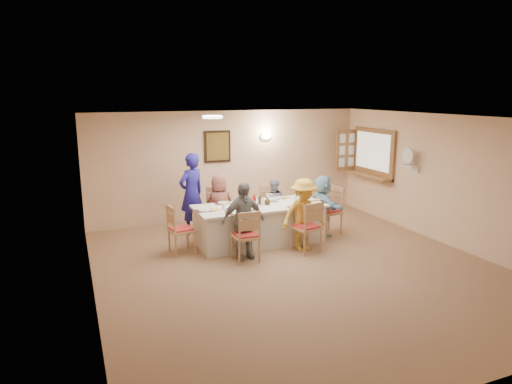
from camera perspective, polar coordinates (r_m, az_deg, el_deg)
name	(u,v)px	position (r m, az deg, el deg)	size (l,w,h in m)	color
ground	(298,268)	(7.83, 5.33, -9.46)	(7.00, 7.00, 0.00)	#8D6B4B
room_walls	(300,180)	(7.40, 5.56, 1.50)	(7.00, 7.00, 7.00)	beige
wall_picture	(217,146)	(10.43, -4.85, 5.69)	(0.62, 0.05, 0.72)	black
wall_sconce	(266,136)	(10.81, 1.29, 7.03)	(0.26, 0.09, 0.18)	white
ceiling_light	(213,117)	(8.29, -5.46, 9.31)	(0.36, 0.36, 0.05)	white
serving_hatch	(374,153)	(11.12, 14.49, 4.72)	(0.06, 1.50, 1.15)	brown
hatch_sill	(368,175)	(11.13, 13.85, 2.02)	(0.30, 1.50, 0.05)	brown
shutter_door	(346,150)	(11.59, 11.21, 5.17)	(0.55, 0.04, 1.00)	brown
fan_shelf	(410,166)	(10.04, 18.68, 3.10)	(0.22, 0.36, 0.03)	white
desk_fan	(409,159)	(10.00, 18.61, 3.94)	(0.30, 0.30, 0.28)	#A5A5A8
dining_table	(260,224)	(8.94, 0.44, -4.02)	(2.52, 1.07, 0.76)	silver
chair_back_left	(218,212)	(9.44, -4.81, -2.47)	(0.47, 0.47, 0.99)	tan
chair_back_right	(271,208)	(9.86, 1.86, -1.97)	(0.44, 0.44, 0.93)	tan
chair_front_left	(246,235)	(8.00, -1.31, -5.37)	(0.45, 0.45, 0.94)	tan
chair_front_right	(306,226)	(8.47, 6.31, -4.28)	(0.47, 0.47, 0.97)	tan
chair_left_end	(181,229)	(8.47, -9.30, -4.57)	(0.44, 0.44, 0.92)	tan
chair_right_end	(328,211)	(9.60, 9.01, -2.30)	(0.48, 0.48, 1.00)	tan
diner_back_left	(219,206)	(9.29, -4.60, -1.71)	(0.70, 0.51, 1.30)	brown
diner_back_right	(273,204)	(9.73, 2.15, -1.55)	(0.62, 0.52, 1.13)	#8E91A4
diner_front_left	(243,221)	(8.04, -1.62, -3.60)	(0.84, 0.41, 1.39)	gray
diner_front_right	(303,215)	(8.52, 5.95, -2.83)	(0.88, 0.51, 1.36)	gold
diner_right_end	(323,205)	(9.50, 8.37, -1.64)	(0.47, 1.19, 1.25)	#85B8D2
caregiver	(192,193)	(9.57, -8.05, -0.18)	(0.73, 0.64, 1.69)	navy
placemat_fl	(238,213)	(8.25, -2.27, -2.67)	(0.36, 0.27, 0.01)	#472B19
plate_fl	(238,213)	(8.25, -2.27, -2.61)	(0.25, 0.25, 0.02)	white
napkin_fl	(248,213)	(8.27, -0.98, -2.59)	(0.14, 0.14, 0.01)	yellow
placemat_fr	(297,207)	(8.72, 5.16, -1.89)	(0.33, 0.24, 0.01)	#472B19
plate_fr	(297,207)	(8.72, 5.16, -1.82)	(0.24, 0.24, 0.01)	white
napkin_fr	(307,206)	(8.76, 6.35, -1.80)	(0.13, 0.13, 0.01)	yellow
placemat_bl	(223,203)	(9.02, -4.10, -1.39)	(0.34, 0.25, 0.01)	#472B19
plate_bl	(223,203)	(9.02, -4.10, -1.33)	(0.23, 0.23, 0.01)	white
napkin_bl	(233,202)	(9.03, -2.92, -1.32)	(0.14, 0.14, 0.01)	yellow
placemat_br	(278,198)	(9.46, 2.82, -0.74)	(0.33, 0.24, 0.01)	#472B19
plate_br	(278,197)	(9.45, 2.82, -0.68)	(0.23, 0.23, 0.01)	white
napkin_br	(287,197)	(9.49, 3.93, -0.66)	(0.13, 0.13, 0.01)	yellow
placemat_le	(205,210)	(8.49, -6.42, -2.31)	(0.35, 0.26, 0.01)	#472B19
plate_le	(205,210)	(8.49, -6.42, -2.25)	(0.23, 0.23, 0.01)	white
napkin_le	(215,210)	(8.49, -5.16, -2.23)	(0.14, 0.14, 0.01)	yellow
placemat_re	(310,200)	(9.32, 6.81, -1.00)	(0.35, 0.26, 0.01)	#472B19
plate_re	(310,199)	(9.32, 6.81, -0.94)	(0.23, 0.23, 0.01)	white
napkin_re	(319,199)	(9.37, 7.92, -0.92)	(0.14, 0.14, 0.01)	yellow
teacup_a	(227,211)	(8.25, -3.62, -2.40)	(0.14, 0.14, 0.09)	white
teacup_b	(268,196)	(9.47, 1.51, -0.47)	(0.11, 0.11, 0.08)	white
bowl_a	(252,208)	(8.50, -0.51, -2.06)	(0.23, 0.23, 0.05)	white
bowl_b	(272,200)	(9.17, 1.99, -0.96)	(0.26, 0.26, 0.06)	white
condiment_ketchup	(254,199)	(8.83, -0.23, -0.91)	(0.12, 0.12, 0.23)	#AB0E10
condiment_brown	(260,199)	(8.90, 0.55, -0.90)	(0.11, 0.11, 0.20)	#452B12
condiment_malt	(267,201)	(8.88, 1.42, -1.09)	(0.15, 0.15, 0.16)	#452B12
drinking_glass	(251,203)	(8.82, -0.58, -1.32)	(0.06, 0.06, 0.10)	silver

